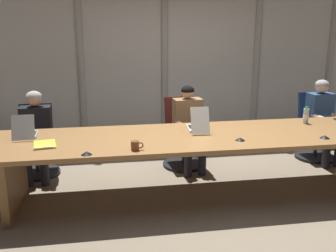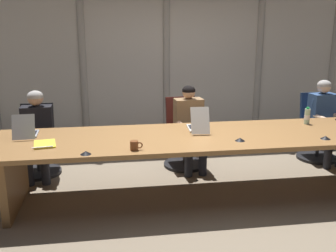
% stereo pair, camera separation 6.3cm
% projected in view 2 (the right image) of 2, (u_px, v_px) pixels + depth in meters
% --- Properties ---
extents(ground_plane, '(14.65, 14.65, 0.00)m').
position_uv_depth(ground_plane, '(202.00, 194.00, 4.74)').
color(ground_plane, '#7F705B').
extents(conference_table, '(4.78, 1.17, 0.75)m').
position_uv_depth(conference_table, '(203.00, 146.00, 4.58)').
color(conference_table, olive).
rests_on(conference_table, ground_plane).
extents(curtain_backdrop, '(7.32, 0.17, 2.94)m').
position_uv_depth(curtain_backdrop, '(172.00, 56.00, 6.63)').
color(curtain_backdrop, beige).
rests_on(curtain_backdrop, ground_plane).
extents(laptop_left_end, '(0.26, 0.43, 0.28)m').
position_uv_depth(laptop_left_end, '(26.00, 132.00, 4.47)').
color(laptop_left_end, '#A8ADB7').
rests_on(laptop_left_end, conference_table).
extents(laptop_left_mid, '(0.25, 0.50, 0.31)m').
position_uv_depth(laptop_left_mid, '(198.00, 126.00, 4.72)').
color(laptop_left_mid, beige).
rests_on(laptop_left_mid, conference_table).
extents(office_chair_left_end, '(0.60, 0.60, 0.94)m').
position_uv_depth(office_chair_left_end, '(38.00, 148.00, 5.35)').
color(office_chair_left_end, black).
rests_on(office_chair_left_end, ground_plane).
extents(office_chair_left_mid, '(0.60, 0.60, 0.98)m').
position_uv_depth(office_chair_left_mid, '(184.00, 140.00, 5.64)').
color(office_chair_left_mid, '#511E19').
rests_on(office_chair_left_mid, ground_plane).
extents(office_chair_center, '(0.60, 0.60, 0.98)m').
position_uv_depth(office_chair_center, '(317.00, 134.00, 5.94)').
color(office_chair_center, navy).
rests_on(office_chair_center, ground_plane).
extents(person_left_end, '(0.42, 0.56, 1.16)m').
position_uv_depth(person_left_end, '(37.00, 129.00, 5.13)').
color(person_left_end, black).
rests_on(person_left_end, ground_plane).
extents(person_left_mid, '(0.43, 0.57, 1.17)m').
position_uv_depth(person_left_mid, '(190.00, 123.00, 5.42)').
color(person_left_mid, olive).
rests_on(person_left_mid, ground_plane).
extents(person_center, '(0.41, 0.57, 1.21)m').
position_uv_depth(person_center, '(325.00, 116.00, 5.70)').
color(person_center, '#335184').
rests_on(person_center, ground_plane).
extents(water_bottle_primary, '(0.07, 0.07, 0.22)m').
position_uv_depth(water_bottle_primary, '(307.00, 116.00, 5.02)').
color(water_bottle_primary, '#ADD1B2').
rests_on(water_bottle_primary, conference_table).
extents(coffee_mug_near, '(0.13, 0.08, 0.10)m').
position_uv_depth(coffee_mug_near, '(135.00, 145.00, 4.00)').
color(coffee_mug_near, brown).
rests_on(coffee_mug_near, conference_table).
extents(conference_mic_left_side, '(0.11, 0.11, 0.03)m').
position_uv_depth(conference_mic_left_side, '(86.00, 153.00, 3.87)').
color(conference_mic_left_side, black).
rests_on(conference_mic_left_side, conference_table).
extents(conference_mic_middle, '(0.11, 0.11, 0.03)m').
position_uv_depth(conference_mic_middle, '(325.00, 137.00, 4.39)').
color(conference_mic_middle, black).
rests_on(conference_mic_middle, conference_table).
extents(conference_mic_right_side, '(0.11, 0.11, 0.03)m').
position_uv_depth(conference_mic_right_side, '(240.00, 139.00, 4.31)').
color(conference_mic_right_side, black).
rests_on(conference_mic_right_side, conference_table).
extents(spiral_notepad, '(0.26, 0.34, 0.03)m').
position_uv_depth(spiral_notepad, '(45.00, 144.00, 4.18)').
color(spiral_notepad, yellow).
rests_on(spiral_notepad, conference_table).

